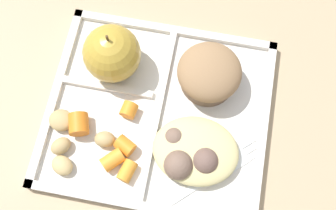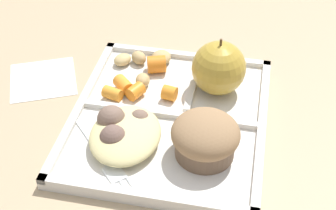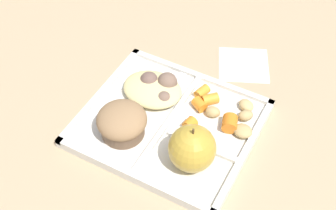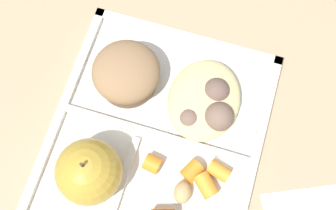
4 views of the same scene
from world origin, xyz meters
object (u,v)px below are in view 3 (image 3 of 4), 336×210
plastic_fork (142,81)px  green_apple (192,148)px  lunch_tray (169,124)px  bran_muffin (122,122)px

plastic_fork → green_apple: bearing=143.6°
lunch_tray → green_apple: size_ratio=3.41×
bran_muffin → plastic_fork: (0.04, -0.13, -0.03)m
bran_muffin → plastic_fork: bran_muffin is taller
plastic_fork → lunch_tray: bearing=145.3°
lunch_tray → plastic_fork: lunch_tray is taller
bran_muffin → plastic_fork: 0.14m
green_apple → plastic_fork: 0.22m
lunch_tray → bran_muffin: bran_muffin is taller
plastic_fork → bran_muffin: bearing=105.6°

